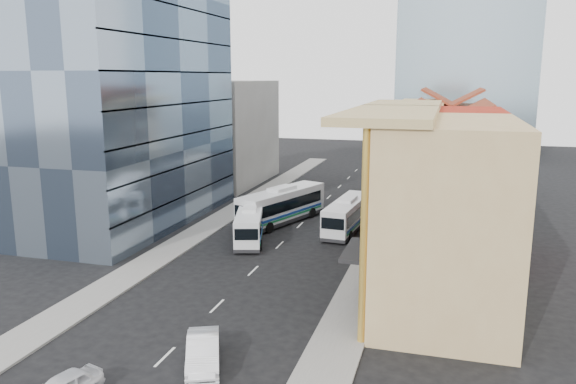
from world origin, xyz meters
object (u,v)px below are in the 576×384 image
(bus_left_near, at_px, (250,223))
(office_tower, at_px, (125,72))
(bus_left_far, at_px, (282,205))
(shophouse_tan, at_px, (447,216))
(bus_right, at_px, (347,214))
(sedan_right, at_px, (203,352))

(bus_left_near, bearing_deg, office_tower, 151.55)
(office_tower, height_order, bus_left_far, office_tower)
(shophouse_tan, bearing_deg, office_tower, 155.70)
(bus_right, bearing_deg, shophouse_tan, -56.14)
(bus_left_near, height_order, sedan_right, bus_left_near)
(office_tower, bearing_deg, bus_left_near, -12.37)
(shophouse_tan, height_order, office_tower, office_tower)
(office_tower, bearing_deg, shophouse_tan, -24.30)
(bus_left_near, height_order, bus_left_far, bus_left_far)
(shophouse_tan, xyz_separation_m, office_tower, (-31.00, 14.00, 9.00))
(bus_left_near, bearing_deg, bus_right, 17.95)
(bus_right, distance_m, sedan_right, 27.74)
(bus_right, height_order, sedan_right, bus_right)
(office_tower, height_order, sedan_right, office_tower)
(shophouse_tan, xyz_separation_m, bus_left_far, (-16.00, 17.46, -4.12))
(bus_left_near, distance_m, bus_right, 9.63)
(bus_left_far, distance_m, sedan_right, 29.09)
(sedan_right, bearing_deg, bus_right, 61.47)
(bus_left_near, bearing_deg, sedan_right, -92.32)
(office_tower, xyz_separation_m, bus_left_far, (15.00, 3.46, -13.12))
(shophouse_tan, distance_m, office_tower, 35.19)
(bus_left_far, bearing_deg, sedan_right, -61.37)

